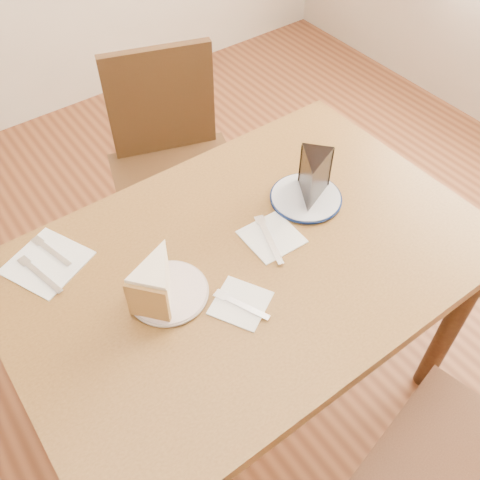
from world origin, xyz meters
The scene contains 14 objects.
ground centered at (0.00, 0.00, 0.00)m, with size 4.00×4.00×0.00m, color #4F2715.
table centered at (0.00, 0.00, 0.65)m, with size 1.20×0.80×0.75m.
chair_far centered at (0.16, 0.64, 0.50)m, with size 0.56×0.56×0.90m.
plate_cream centered at (-0.22, 0.02, 0.76)m, with size 0.18×0.18×0.01m, color silver.
plate_navy centered at (0.25, 0.07, 0.76)m, with size 0.19×0.19×0.01m, color silver.
carrot_cake centered at (-0.24, 0.02, 0.81)m, with size 0.09×0.13×0.10m, color white, non-canonical shape.
chocolate_cake centered at (0.26, 0.06, 0.82)m, with size 0.08×0.12×0.12m, color black, non-canonical shape.
napkin_cream centered at (-0.10, -0.11, 0.75)m, with size 0.12×0.12×0.00m, color white.
napkin_navy centered at (0.09, 0.01, 0.75)m, with size 0.14×0.14×0.00m, color white.
napkin_spare centered at (-0.41, 0.27, 0.75)m, with size 0.17×0.17×0.00m, color white.
fork_cream centered at (-0.10, -0.12, 0.76)m, with size 0.01×0.14×0.00m, color silver.
knife_navy centered at (0.07, 0.01, 0.76)m, with size 0.02×0.17×0.00m, color silver.
fork_spare centered at (-0.39, 0.30, 0.76)m, with size 0.01×0.14×0.00m, color silver.
knife_spare centered at (-0.44, 0.24, 0.76)m, with size 0.01×0.16×0.00m, color silver.
Camera 1 is at (-0.52, -0.68, 1.77)m, focal length 40.00 mm.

